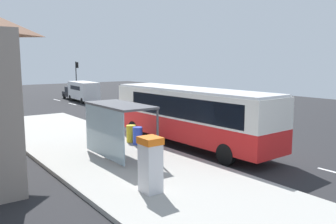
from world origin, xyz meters
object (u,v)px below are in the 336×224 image
Objects in this scene: bus at (190,113)px; traffic_light_far_side at (11,70)px; ticket_machine at (150,164)px; white_van at (84,90)px; recycling_bin_yellow at (131,134)px; traffic_light_near_side at (77,72)px; bus_shelter at (114,117)px; sedan_near at (74,93)px; recycling_bin_blue at (138,136)px.

traffic_light_far_side reaches higher than bus.
traffic_light_far_side reaches higher than ticket_machine.
recycling_bin_yellow is at bearing -106.42° from white_van.
bus reaches higher than ticket_machine.
white_van is at bearing -108.08° from traffic_light_near_side.
recycling_bin_yellow is at bearing 139.55° from bus.
ticket_machine reaches higher than recycling_bin_yellow.
traffic_light_near_side is at bearing 70.72° from bus_shelter.
ticket_machine is at bearing -107.17° from sedan_near.
white_van is at bearing -91.90° from sedan_near.
bus is 7.59m from ticket_machine.
traffic_light_far_side reaches higher than bus_shelter.
bus is at bearing -87.71° from traffic_light_far_side.
bus_shelter is (-2.21, -1.53, 1.44)m from recycling_bin_blue.
white_van is 1.15× the size of traffic_light_near_side.
ticket_machine is 0.37× the size of traffic_light_far_side.
sedan_near is 26.32m from recycling_bin_blue.
traffic_light_near_side is (9.70, 32.53, 2.43)m from recycling_bin_blue.
traffic_light_near_side is at bearing -5.31° from traffic_light_far_side.
recycling_bin_yellow is (0.00, 0.70, 0.00)m from recycling_bin_blue.
traffic_light_far_side is at bearing 124.63° from sedan_near.
ticket_machine is (-9.82, -31.78, 0.38)m from sedan_near.
white_van is at bearing 73.58° from recycling_bin_yellow.
traffic_light_far_side is (1.10, 32.63, 2.85)m from recycling_bin_yellow.
recycling_bin_blue is 0.70m from recycling_bin_yellow.
traffic_light_far_side is (4.41, 39.60, 2.34)m from ticket_machine.
traffic_light_near_side reaches higher than recycling_bin_blue.
bus_shelter reaches higher than recycling_bin_blue.
traffic_light_near_side reaches higher than sedan_near.
traffic_light_far_side is (-1.39, 34.75, 1.66)m from bus.
sedan_near is at bearing 72.83° from ticket_machine.
traffic_light_far_side is 1.32× the size of bus_shelter.
bus is 24.16m from white_van.
traffic_light_far_side is at bearing 88.12° from recycling_bin_blue.
white_van is at bearing 71.29° from ticket_machine.
sedan_near is at bearing 72.13° from bus_shelter.
sedan_near is 0.84× the size of traffic_light_far_side.
white_van is at bearing 80.68° from bus.
traffic_light_near_side is at bearing 65.51° from sedan_near.
bus_shelter is at bearing 76.90° from ticket_machine.
recycling_bin_blue is (3.32, 6.27, -0.52)m from ticket_machine.
white_van is 23.32m from recycling_bin_blue.
recycling_bin_yellow is (-2.49, 2.12, -1.19)m from bus.
white_van reaches higher than recycling_bin_yellow.
white_van is at bearing 74.06° from recycling_bin_blue.
bus is 34.82m from traffic_light_far_side.
recycling_bin_yellow is at bearing -104.69° from sedan_near.
bus_shelter is at bearing -109.78° from white_van.
ticket_machine is 2.04× the size of recycling_bin_blue.
traffic_light_far_side is (-5.30, 10.92, 2.16)m from white_van.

